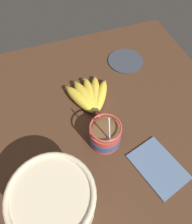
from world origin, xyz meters
TOP-DOWN VIEW (x-y plane):
  - table at (0.00, 0.00)cm, footprint 96.51×96.51cm
  - coffee_mug at (-7.54, 1.39)cm, footprint 13.68×10.22cm
  - banana_bunch at (10.75, 0.66)cm, footprint 19.09×18.26cm
  - woven_basket at (-22.67, 21.02)cm, footprint 21.69×21.69cm
  - napkin at (-21.66, -11.20)cm, footprint 19.77×16.20cm
  - small_plate at (25.27, -20.66)cm, footprint 15.19×15.19cm

SIDE VIEW (x-z plane):
  - table at x=0.00cm, z-range 0.00..2.90cm
  - napkin at x=-21.66cm, z-range 2.90..3.50cm
  - small_plate at x=25.27cm, z-range 2.90..3.50cm
  - banana_bunch at x=10.75cm, z-range 2.68..7.07cm
  - coffee_mug at x=-7.54cm, z-range -1.53..15.27cm
  - woven_basket at x=-22.67cm, z-range 3.25..17.44cm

